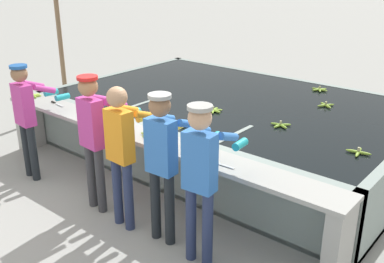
% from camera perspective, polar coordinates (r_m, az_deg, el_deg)
% --- Properties ---
extents(ground_plane, '(80.00, 80.00, 0.00)m').
position_cam_1_polar(ground_plane, '(5.90, -7.73, -8.96)').
color(ground_plane, '#999993').
rests_on(ground_plane, ground).
extents(wash_tank, '(5.45, 3.56, 0.89)m').
position_cam_1_polar(wash_tank, '(7.25, 5.05, 0.83)').
color(wash_tank, gray).
rests_on(wash_tank, ground).
extents(work_ledge, '(5.45, 0.45, 0.89)m').
position_cam_1_polar(work_ledge, '(5.75, -6.40, -2.47)').
color(work_ledge, '#9E9E99').
rests_on(work_ledge, ground).
extents(worker_0, '(0.45, 0.73, 1.64)m').
position_cam_1_polar(worker_0, '(6.54, -20.24, 2.44)').
color(worker_0, '#1E2328').
rests_on(worker_0, ground).
extents(worker_1, '(0.44, 0.73, 1.70)m').
position_cam_1_polar(worker_1, '(5.44, -12.33, 0.16)').
color(worker_1, '#38383D').
rests_on(worker_1, ground).
extents(worker_2, '(0.43, 0.72, 1.69)m').
position_cam_1_polar(worker_2, '(5.02, -8.84, -1.69)').
color(worker_2, navy).
rests_on(worker_2, ground).
extents(worker_3, '(0.43, 0.73, 1.69)m').
position_cam_1_polar(worker_3, '(4.70, -3.68, -2.89)').
color(worker_3, '#1E2328').
rests_on(worker_3, ground).
extents(worker_4, '(0.44, 0.73, 1.70)m').
position_cam_1_polar(worker_4, '(4.33, 1.20, -4.90)').
color(worker_4, navy).
rests_on(worker_4, ground).
extents(banana_bunch_floating_0, '(0.28, 0.28, 0.08)m').
position_cam_1_polar(banana_bunch_floating_0, '(6.46, 2.69, 2.72)').
color(banana_bunch_floating_0, '#8CB738').
rests_on(banana_bunch_floating_0, wash_tank).
extents(banana_bunch_floating_1, '(0.28, 0.28, 0.08)m').
position_cam_1_polar(banana_bunch_floating_1, '(5.39, 20.39, -2.46)').
color(banana_bunch_floating_1, '#8CB738').
rests_on(banana_bunch_floating_1, wash_tank).
extents(banana_bunch_floating_2, '(0.28, 0.26, 0.08)m').
position_cam_1_polar(banana_bunch_floating_2, '(7.80, 15.89, 5.16)').
color(banana_bunch_floating_2, '#8CB738').
rests_on(banana_bunch_floating_2, wash_tank).
extents(banana_bunch_floating_3, '(0.27, 0.27, 0.08)m').
position_cam_1_polar(banana_bunch_floating_3, '(5.99, 11.19, 0.83)').
color(banana_bunch_floating_3, '#7FAD33').
rests_on(banana_bunch_floating_3, wash_tank).
extents(banana_bunch_floating_4, '(0.28, 0.28, 0.08)m').
position_cam_1_polar(banana_bunch_floating_4, '(5.88, -0.57, 0.87)').
color(banana_bunch_floating_4, '#8CB738').
rests_on(banana_bunch_floating_4, wash_tank).
extents(banana_bunch_floating_5, '(0.25, 0.25, 0.08)m').
position_cam_1_polar(banana_bunch_floating_5, '(6.97, 16.63, 3.22)').
color(banana_bunch_floating_5, '#8CB738').
rests_on(banana_bunch_floating_5, wash_tank).
extents(banana_bunch_ledge_0, '(0.27, 0.28, 0.08)m').
position_cam_1_polar(banana_bunch_ledge_0, '(5.59, -5.17, -0.30)').
color(banana_bunch_ledge_0, '#93BC3D').
rests_on(banana_bunch_ledge_0, work_ledge).
extents(banana_bunch_ledge_1, '(0.28, 0.28, 0.08)m').
position_cam_1_polar(banana_bunch_ledge_1, '(7.58, -19.58, 4.31)').
color(banana_bunch_ledge_1, '#9EC642').
rests_on(banana_bunch_ledge_1, work_ledge).
extents(knife_0, '(0.35, 0.07, 0.02)m').
position_cam_1_polar(knife_0, '(7.10, -16.94, 3.47)').
color(knife_0, silver).
rests_on(knife_0, work_ledge).
extents(knife_1, '(0.35, 0.04, 0.02)m').
position_cam_1_polar(knife_1, '(4.82, 3.08, -3.98)').
color(knife_1, silver).
rests_on(knife_1, work_ledge).
extents(support_post_left, '(0.09, 0.09, 3.20)m').
position_cam_1_polar(support_post_left, '(9.27, -16.50, 11.95)').
color(support_post_left, '#846647').
rests_on(support_post_left, ground).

